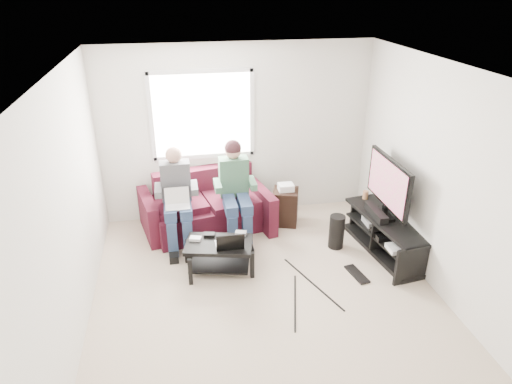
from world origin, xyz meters
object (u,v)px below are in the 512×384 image
coffee_table (219,250)px  subwoofer (337,232)px  tv_stand (385,237)px  tv (388,184)px  end_table (285,206)px  sofa (206,209)px

coffee_table → subwoofer: subwoofer is taller
tv_stand → subwoofer: 0.65m
coffee_table → tv: tv is taller
tv → end_table: (-1.13, 0.91, -0.66)m
subwoofer → tv_stand: bearing=-19.8°
sofa → subwoofer: sofa is taller
tv → end_table: 1.60m
tv_stand → end_table: bearing=138.3°
sofa → end_table: 1.18m
tv_stand → sofa: bearing=155.1°
tv_stand → subwoofer: bearing=160.2°
tv_stand → subwoofer: tv_stand is taller
tv_stand → end_table: 1.52m
tv → subwoofer: 0.94m
tv → coffee_table: bearing=-176.3°
subwoofer → end_table: bearing=123.5°
sofa → coffee_table: 1.12m
coffee_table → end_table: size_ratio=1.42×
coffee_table → end_table: 1.54m
coffee_table → sofa: bearing=93.4°
sofa → coffee_table: size_ratio=2.17×
tv_stand → tv: 0.74m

